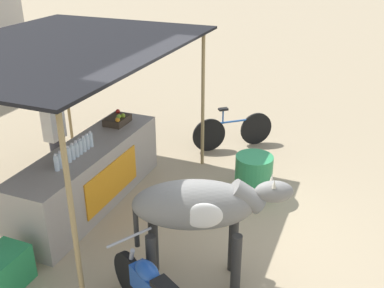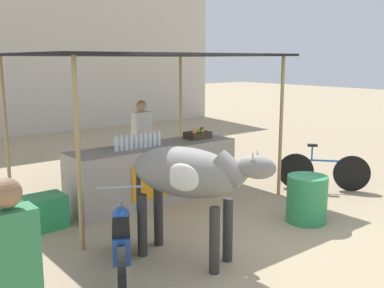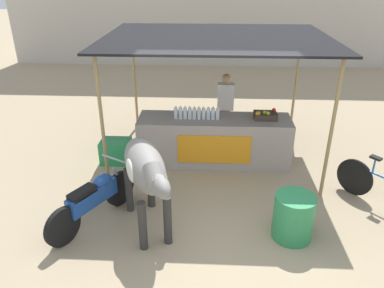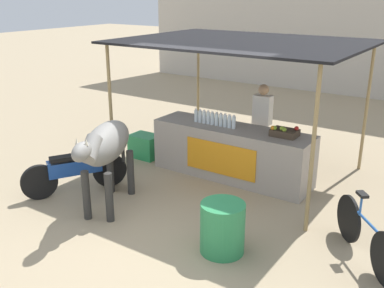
# 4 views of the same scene
# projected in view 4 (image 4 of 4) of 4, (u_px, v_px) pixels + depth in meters

# --- Properties ---
(ground_plane) EXTENTS (60.00, 60.00, 0.00)m
(ground_plane) POSITION_uv_depth(u_px,v_px,m) (158.00, 224.00, 6.71)
(ground_plane) COLOR tan
(stall_counter) EXTENTS (3.00, 0.82, 0.96)m
(stall_counter) POSITION_uv_depth(u_px,v_px,m) (231.00, 152.00, 8.27)
(stall_counter) COLOR #9E9389
(stall_counter) RESTS_ON ground
(stall_awning) EXTENTS (4.20, 3.20, 2.48)m
(stall_awning) POSITION_uv_depth(u_px,v_px,m) (243.00, 46.00, 7.89)
(stall_awning) COLOR black
(stall_awning) RESTS_ON ground
(water_bottle_row) EXTENTS (0.88, 0.07, 0.25)m
(water_bottle_row) POSITION_uv_depth(u_px,v_px,m) (214.00, 119.00, 8.23)
(water_bottle_row) COLOR silver
(water_bottle_row) RESTS_ON stall_counter
(fruit_crate) EXTENTS (0.44, 0.32, 0.18)m
(fruit_crate) POSITION_uv_depth(u_px,v_px,m) (284.00, 132.00, 7.61)
(fruit_crate) COLOR #3F3326
(fruit_crate) RESTS_ON stall_counter
(vendor_behind_counter) EXTENTS (0.34, 0.22, 1.65)m
(vendor_behind_counter) POSITION_uv_depth(u_px,v_px,m) (262.00, 125.00, 8.62)
(vendor_behind_counter) COLOR #383842
(vendor_behind_counter) RESTS_ON ground
(cooler_box) EXTENTS (0.60, 0.44, 0.48)m
(cooler_box) POSITION_uv_depth(u_px,v_px,m) (145.00, 146.00, 9.33)
(cooler_box) COLOR #268C4C
(cooler_box) RESTS_ON ground
(water_barrel) EXTENTS (0.59, 0.59, 0.70)m
(water_barrel) POSITION_uv_depth(u_px,v_px,m) (222.00, 228.00, 5.91)
(water_barrel) COLOR #2D8C51
(water_barrel) RESTS_ON ground
(cow) EXTENTS (1.04, 1.82, 1.44)m
(cow) POSITION_uv_depth(u_px,v_px,m) (105.00, 147.00, 6.90)
(cow) COLOR gray
(cow) RESTS_ON ground
(motorcycle_parked) EXTENTS (1.00, 1.60, 0.90)m
(motorcycle_parked) POSITION_uv_depth(u_px,v_px,m) (76.00, 169.00, 7.65)
(motorcycle_parked) COLOR black
(motorcycle_parked) RESTS_ON ground
(bicycle_leaning) EXTENTS (1.10, 1.29, 0.85)m
(bicycle_leaning) POSITION_uv_depth(u_px,v_px,m) (365.00, 236.00, 5.72)
(bicycle_leaning) COLOR black
(bicycle_leaning) RESTS_ON ground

